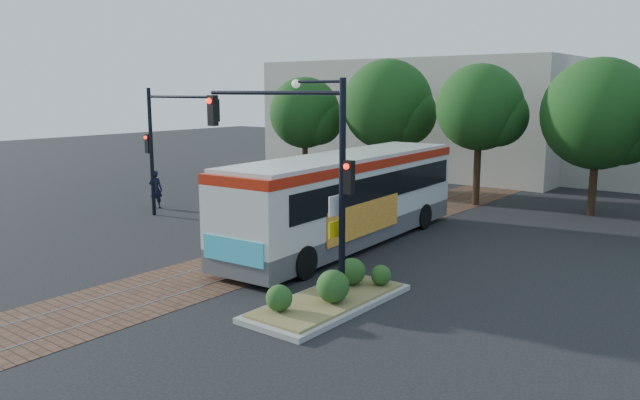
# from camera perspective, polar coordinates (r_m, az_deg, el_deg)

# --- Properties ---
(ground) EXTENTS (120.00, 120.00, 0.00)m
(ground) POSITION_cam_1_polar(r_m,az_deg,el_deg) (21.30, -7.94, -6.14)
(ground) COLOR black
(ground) RESTS_ON ground
(trackbed) EXTENTS (3.60, 40.00, 0.02)m
(trackbed) POSITION_cam_1_polar(r_m,az_deg,el_deg) (24.14, -1.10, -4.10)
(trackbed) COLOR brown
(trackbed) RESTS_ON ground
(tree_row) EXTENTS (26.40, 5.60, 7.67)m
(tree_row) POSITION_cam_1_polar(r_m,az_deg,el_deg) (33.47, 14.22, 7.93)
(tree_row) COLOR #382314
(tree_row) RESTS_ON ground
(warehouses) EXTENTS (40.00, 13.00, 8.00)m
(warehouses) POSITION_cam_1_polar(r_m,az_deg,el_deg) (45.60, 18.51, 6.89)
(warehouses) COLOR #ADA899
(warehouses) RESTS_ON ground
(city_bus) EXTENTS (3.63, 13.21, 3.49)m
(city_bus) POSITION_cam_1_polar(r_m,az_deg,el_deg) (23.94, 2.61, 0.52)
(city_bus) COLOR #4E4E51
(city_bus) RESTS_ON ground
(traffic_island) EXTENTS (2.20, 5.20, 1.13)m
(traffic_island) POSITION_cam_1_polar(r_m,az_deg,el_deg) (17.49, 1.05, -8.53)
(traffic_island) COLOR gray
(traffic_island) RESTS_ON ground
(signal_pole_main) EXTENTS (5.49, 0.46, 6.00)m
(signal_pole_main) POSITION_cam_1_polar(r_m,az_deg,el_deg) (17.34, -1.27, 4.27)
(signal_pole_main) COLOR black
(signal_pole_main) RESTS_ON ground
(signal_pole_left) EXTENTS (4.99, 0.34, 6.00)m
(signal_pole_left) POSITION_cam_1_polar(r_m,az_deg,el_deg) (29.49, -13.91, 5.78)
(signal_pole_left) COLOR black
(signal_pole_left) RESTS_ON ground
(officer) EXTENTS (0.83, 0.72, 1.92)m
(officer) POSITION_cam_1_polar(r_m,az_deg,el_deg) (32.54, -14.80, 0.96)
(officer) COLOR black
(officer) RESTS_ON ground
(parked_car) EXTENTS (4.91, 2.90, 1.33)m
(parked_car) POSITION_cam_1_polar(r_m,az_deg,el_deg) (31.82, -2.46, 0.56)
(parked_car) COLOR black
(parked_car) RESTS_ON ground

